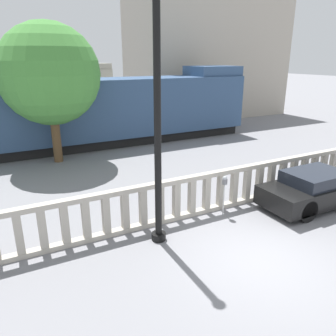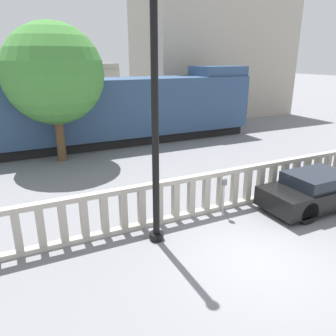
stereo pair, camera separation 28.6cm
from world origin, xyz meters
name	(u,v)px [view 1 (the left image)]	position (x,y,z in m)	size (l,w,h in m)	color
ground_plane	(262,260)	(0.00, 0.00, 0.00)	(160.00, 160.00, 0.00)	slate
balustrade	(199,194)	(0.00, 2.94, 0.68)	(17.17, 0.24, 1.36)	#ADA599
lamppost	(158,129)	(-1.87, 2.11, 3.17)	(0.40, 0.40, 6.64)	black
parking_meter	(225,184)	(0.65, 2.51, 1.08)	(0.17, 0.17, 1.34)	silver
parked_car	(317,188)	(3.93, 1.64, 0.61)	(4.19, 1.65, 1.24)	black
train_near	(84,113)	(-1.10, 13.03, 1.97)	(20.42, 2.81, 4.35)	black
train_far	(21,89)	(-2.84, 31.13, 1.94)	(18.62, 2.79, 4.28)	black
building_block	(206,53)	(11.47, 19.84, 5.26)	(12.72, 7.05, 10.52)	#ADA393
tree_left	(49,74)	(-3.00, 10.97, 4.13)	(4.59, 4.59, 6.44)	brown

